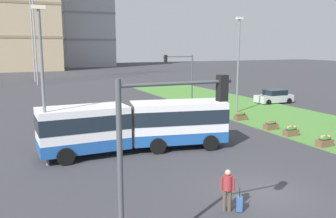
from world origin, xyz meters
TOP-DOWN VIEW (x-y plane):
  - ground_plane at (0.00, 0.00)m, footprint 260.00×260.00m
  - grass_median at (12.83, 10.00)m, footprint 10.00×70.00m
  - articulated_bus at (-3.09, 8.52)m, footprint 11.95×3.73m
  - car_silver_hatch at (17.87, 20.15)m, footprint 4.40×2.03m
  - pedestrian_crossing at (-2.52, -0.91)m, footprint 0.51×0.36m
  - rolling_suitcase at (-2.07, -1.11)m, footprint 0.39×0.43m
  - flower_planter_1 at (8.43, 4.21)m, footprint 1.10×0.56m
  - flower_planter_2 at (8.43, 7.29)m, footprint 1.10×0.56m
  - flower_planter_3 at (8.43, 9.48)m, footprint 1.10×0.56m
  - flower_planter_4 at (8.43, 13.50)m, footprint 1.10×0.56m
  - traffic_light_near_left at (-6.30, -3.00)m, footprint 3.64×0.28m
  - traffic_light_far_right at (6.87, 22.00)m, footprint 3.52×0.28m
  - streetlight_left at (-8.50, 7.92)m, footprint 0.70×0.28m
  - streetlight_median at (10.33, 16.83)m, footprint 0.70×0.28m
  - apartment_tower_centre at (14.62, 110.47)m, footprint 15.97×16.68m

SIDE VIEW (x-z plane):
  - ground_plane at x=0.00m, z-range 0.00..0.00m
  - grass_median at x=12.83m, z-range 0.00..0.08m
  - rolling_suitcase at x=-2.07m, z-range -0.17..0.80m
  - flower_planter_1 at x=8.43m, z-range 0.06..0.80m
  - flower_planter_2 at x=8.43m, z-range 0.06..0.80m
  - flower_planter_3 at x=8.43m, z-range 0.06..0.80m
  - flower_planter_4 at x=8.43m, z-range 0.06..0.80m
  - car_silver_hatch at x=17.87m, z-range -0.04..1.54m
  - pedestrian_crossing at x=-2.52m, z-range 0.13..1.87m
  - articulated_bus at x=-3.09m, z-range 0.15..3.15m
  - traffic_light_far_right at x=6.87m, z-range 1.07..6.74m
  - traffic_light_near_left at x=-6.30m, z-range 1.08..6.75m
  - streetlight_left at x=-8.50m, z-range 0.44..9.06m
  - streetlight_median at x=10.33m, z-range 0.45..9.73m
  - apartment_tower_centre at x=14.62m, z-range 0.02..41.76m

